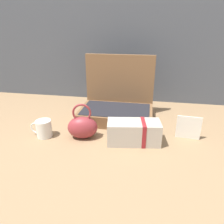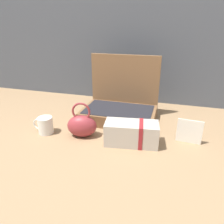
{
  "view_description": "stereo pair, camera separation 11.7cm",
  "coord_description": "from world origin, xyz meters",
  "px_view_note": "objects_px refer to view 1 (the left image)",
  "views": [
    {
      "loc": [
        0.18,
        -1.08,
        0.58
      ],
      "look_at": [
        -0.0,
        -0.02,
        0.12
      ],
      "focal_mm": 34.0,
      "sensor_mm": 36.0,
      "label": 1
    },
    {
      "loc": [
        0.3,
        -1.06,
        0.58
      ],
      "look_at": [
        -0.0,
        -0.02,
        0.12
      ],
      "focal_mm": 34.0,
      "sensor_mm": 36.0,
      "label": 2
    }
  ],
  "objects_px": {
    "open_suitcase": "(117,105)",
    "coffee_mug": "(44,129)",
    "cream_toiletry_bag": "(134,132)",
    "teal_pouch_handbag": "(83,127)",
    "info_card_left": "(188,128)"
  },
  "relations": [
    {
      "from": "open_suitcase",
      "to": "coffee_mug",
      "type": "relative_size",
      "value": 3.78
    },
    {
      "from": "teal_pouch_handbag",
      "to": "cream_toiletry_bag",
      "type": "bearing_deg",
      "value": -0.17
    },
    {
      "from": "teal_pouch_handbag",
      "to": "info_card_left",
      "type": "relative_size",
      "value": 1.54
    },
    {
      "from": "open_suitcase",
      "to": "coffee_mug",
      "type": "xyz_separation_m",
      "value": [
        -0.36,
        -0.33,
        -0.04
      ]
    },
    {
      "from": "teal_pouch_handbag",
      "to": "coffee_mug",
      "type": "xyz_separation_m",
      "value": [
        -0.22,
        -0.02,
        -0.02
      ]
    },
    {
      "from": "open_suitcase",
      "to": "info_card_left",
      "type": "height_order",
      "value": "open_suitcase"
    },
    {
      "from": "cream_toiletry_bag",
      "to": "open_suitcase",
      "type": "bearing_deg",
      "value": 114.51
    },
    {
      "from": "coffee_mug",
      "to": "info_card_left",
      "type": "height_order",
      "value": "info_card_left"
    },
    {
      "from": "coffee_mug",
      "to": "teal_pouch_handbag",
      "type": "bearing_deg",
      "value": 6.57
    },
    {
      "from": "teal_pouch_handbag",
      "to": "cream_toiletry_bag",
      "type": "height_order",
      "value": "teal_pouch_handbag"
    },
    {
      "from": "coffee_mug",
      "to": "open_suitcase",
      "type": "bearing_deg",
      "value": 42.57
    },
    {
      "from": "info_card_left",
      "to": "teal_pouch_handbag",
      "type": "bearing_deg",
      "value": -165.41
    },
    {
      "from": "open_suitcase",
      "to": "cream_toiletry_bag",
      "type": "xyz_separation_m",
      "value": [
        0.14,
        -0.3,
        -0.03
      ]
    },
    {
      "from": "open_suitcase",
      "to": "coffee_mug",
      "type": "height_order",
      "value": "open_suitcase"
    },
    {
      "from": "cream_toiletry_bag",
      "to": "info_card_left",
      "type": "xyz_separation_m",
      "value": [
        0.28,
        0.09,
        0.01
      ]
    }
  ]
}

